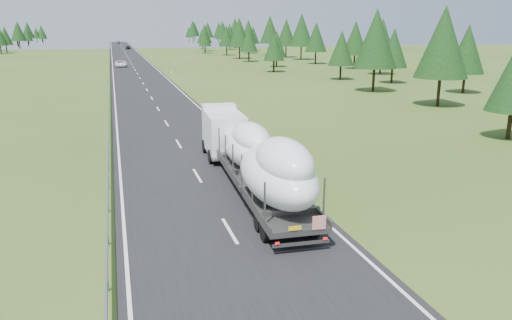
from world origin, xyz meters
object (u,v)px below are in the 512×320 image
object	(u,v)px
highway_sign	(174,64)
distant_van	(121,64)
distant_car_dark	(128,47)
distant_car_blue	(119,42)
boat_truck	(254,154)

from	to	relation	value
highway_sign	distant_van	size ratio (longest dim) A/B	0.49
distant_car_dark	distant_car_blue	xyz separation A→B (m)	(-2.55, 73.46, -0.08)
boat_truck	distant_car_blue	size ratio (longest dim) A/B	4.36
boat_truck	highway_sign	bearing A→B (deg)	86.47
highway_sign	distant_van	xyz separation A→B (m)	(-9.89, 19.53, -1.07)
distant_car_dark	boat_truck	bearing A→B (deg)	-86.43
distant_car_dark	distant_van	bearing A→B (deg)	-89.43
highway_sign	distant_van	distance (m)	21.92
highway_sign	distant_car_dark	world-z (taller)	highway_sign
boat_truck	distant_car_dark	bearing A→B (deg)	90.17
distant_van	distant_car_dark	xyz separation A→B (m)	(4.70, 95.04, 0.05)
distant_van	boat_truck	bearing A→B (deg)	-87.50
distant_van	highway_sign	bearing A→B (deg)	-63.84
boat_truck	distant_car_blue	bearing A→B (deg)	90.68
boat_truck	distant_car_blue	world-z (taller)	boat_truck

